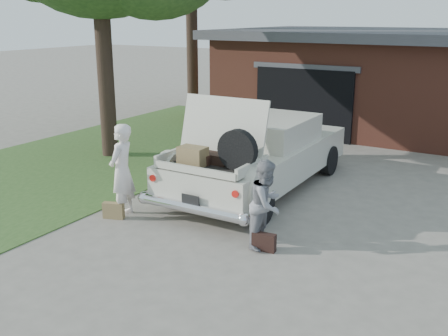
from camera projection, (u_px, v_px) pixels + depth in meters
The scene contains 8 objects.
ground at pixel (207, 234), 9.46m from camera, with size 90.00×90.00×0.00m, color gray.
grass_strip at pixel (99, 156), 14.64m from camera, with size 6.00×16.00×0.02m, color #2D4C1E.
house at pixel (411, 79), 17.95m from camera, with size 12.80×7.80×3.30m.
sedan at pixel (260, 154), 11.68m from camera, with size 2.24×5.62×2.30m.
woman_left at pixel (122, 171), 10.08m from camera, with size 0.67×0.44×1.85m, color white.
woman_right at pixel (267, 204), 8.78m from camera, with size 0.74×0.58×1.53m, color gray.
suitcase_left at pixel (114, 211), 10.16m from camera, with size 0.41×0.13×0.32m, color olive.
suitcase_right at pixel (264, 242), 8.77m from camera, with size 0.40×0.13×0.31m, color black.
Camera 1 is at (4.75, -7.34, 3.83)m, focal length 42.00 mm.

